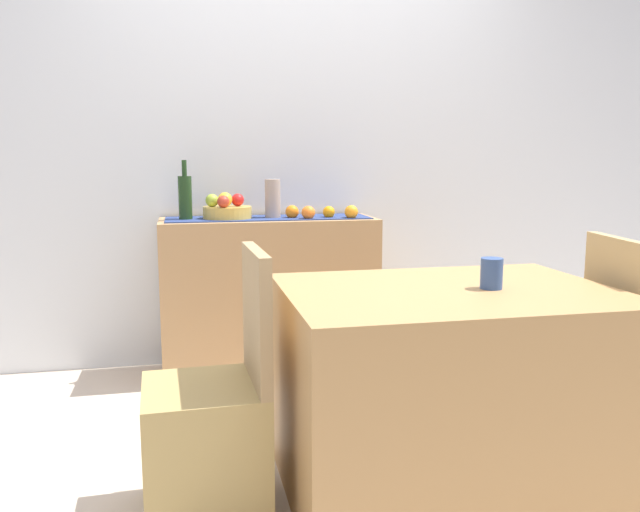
{
  "coord_description": "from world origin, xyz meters",
  "views": [
    {
      "loc": [
        -0.66,
        -2.57,
        1.2
      ],
      "look_at": [
        -0.03,
        0.36,
        0.73
      ],
      "focal_mm": 36.0,
      "sensor_mm": 36.0,
      "label": 1
    }
  ],
  "objects_px": {
    "sideboard_console": "(269,295)",
    "chair_near_window": "(210,438)",
    "coffee_cup": "(492,273)",
    "wine_bottle": "(185,197)",
    "ceramic_vase": "(273,199)",
    "fruit_bowl": "(227,212)",
    "dining_table": "(446,389)"
  },
  "relations": [
    {
      "from": "sideboard_console",
      "to": "chair_near_window",
      "type": "bearing_deg",
      "value": -105.49
    },
    {
      "from": "sideboard_console",
      "to": "coffee_cup",
      "type": "relative_size",
      "value": 10.87
    },
    {
      "from": "wine_bottle",
      "to": "ceramic_vase",
      "type": "relative_size",
      "value": 1.48
    },
    {
      "from": "fruit_bowl",
      "to": "sideboard_console",
      "type": "bearing_deg",
      "value": 0.0
    },
    {
      "from": "fruit_bowl",
      "to": "chair_near_window",
      "type": "xyz_separation_m",
      "value": [
        -0.17,
        -1.43,
        -0.64
      ]
    },
    {
      "from": "sideboard_console",
      "to": "fruit_bowl",
      "type": "bearing_deg",
      "value": 180.0
    },
    {
      "from": "dining_table",
      "to": "coffee_cup",
      "type": "relative_size",
      "value": 10.69
    },
    {
      "from": "dining_table",
      "to": "chair_near_window",
      "type": "xyz_separation_m",
      "value": [
        -0.84,
        0.0,
        -0.1
      ]
    },
    {
      "from": "dining_table",
      "to": "coffee_cup",
      "type": "distance_m",
      "value": 0.45
    },
    {
      "from": "ceramic_vase",
      "to": "wine_bottle",
      "type": "bearing_deg",
      "value": 180.0
    },
    {
      "from": "wine_bottle",
      "to": "coffee_cup",
      "type": "relative_size",
      "value": 2.94
    },
    {
      "from": "chair_near_window",
      "to": "wine_bottle",
      "type": "bearing_deg",
      "value": 91.96
    },
    {
      "from": "fruit_bowl",
      "to": "chair_near_window",
      "type": "bearing_deg",
      "value": -96.9
    },
    {
      "from": "sideboard_console",
      "to": "chair_near_window",
      "type": "height_order",
      "value": "chair_near_window"
    },
    {
      "from": "sideboard_console",
      "to": "chair_near_window",
      "type": "xyz_separation_m",
      "value": [
        -0.4,
        -1.43,
        -0.17
      ]
    },
    {
      "from": "chair_near_window",
      "to": "coffee_cup",
      "type": "bearing_deg",
      "value": -1.88
    },
    {
      "from": "fruit_bowl",
      "to": "coffee_cup",
      "type": "relative_size",
      "value": 2.42
    },
    {
      "from": "ceramic_vase",
      "to": "chair_near_window",
      "type": "bearing_deg",
      "value": -106.41
    },
    {
      "from": "sideboard_console",
      "to": "coffee_cup",
      "type": "distance_m",
      "value": 1.62
    },
    {
      "from": "dining_table",
      "to": "chair_near_window",
      "type": "distance_m",
      "value": 0.85
    },
    {
      "from": "wine_bottle",
      "to": "chair_near_window",
      "type": "relative_size",
      "value": 0.35
    },
    {
      "from": "fruit_bowl",
      "to": "chair_near_window",
      "type": "height_order",
      "value": "fruit_bowl"
    },
    {
      "from": "fruit_bowl",
      "to": "ceramic_vase",
      "type": "bearing_deg",
      "value": 0.0
    },
    {
      "from": "wine_bottle",
      "to": "fruit_bowl",
      "type": "bearing_deg",
      "value": 0.0
    },
    {
      "from": "dining_table",
      "to": "chair_near_window",
      "type": "height_order",
      "value": "chair_near_window"
    },
    {
      "from": "sideboard_console",
      "to": "fruit_bowl",
      "type": "xyz_separation_m",
      "value": [
        -0.22,
        0.0,
        0.47
      ]
    },
    {
      "from": "sideboard_console",
      "to": "wine_bottle",
      "type": "bearing_deg",
      "value": 180.0
    },
    {
      "from": "ceramic_vase",
      "to": "coffee_cup",
      "type": "bearing_deg",
      "value": -68.83
    },
    {
      "from": "fruit_bowl",
      "to": "ceramic_vase",
      "type": "relative_size",
      "value": 1.22
    },
    {
      "from": "fruit_bowl",
      "to": "coffee_cup",
      "type": "distance_m",
      "value": 1.68
    },
    {
      "from": "fruit_bowl",
      "to": "wine_bottle",
      "type": "relative_size",
      "value": 0.82
    },
    {
      "from": "wine_bottle",
      "to": "ceramic_vase",
      "type": "height_order",
      "value": "wine_bottle"
    }
  ]
}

